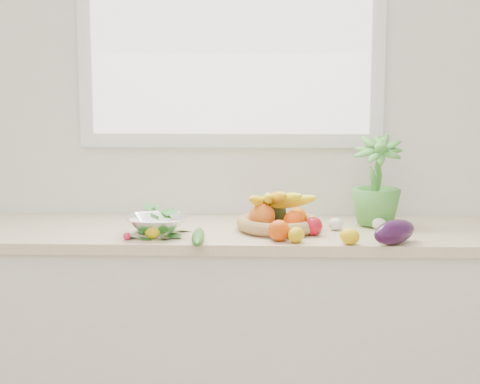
{
  "coord_description": "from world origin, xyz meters",
  "views": [
    {
      "loc": [
        0.15,
        -0.93,
        1.48
      ],
      "look_at": [
        0.05,
        1.93,
        1.05
      ],
      "focal_mm": 55.0,
      "sensor_mm": 36.0,
      "label": 1
    }
  ],
  "objects_px": {
    "apple": "(313,226)",
    "eggplant": "(395,232)",
    "cucumber": "(198,237)",
    "potted_herb": "(376,180)",
    "fruit_basket": "(278,218)",
    "colander_with_spinach": "(157,220)"
  },
  "relations": [
    {
      "from": "cucumber",
      "to": "potted_herb",
      "type": "xyz_separation_m",
      "value": [
        0.69,
        0.35,
        0.16
      ]
    },
    {
      "from": "apple",
      "to": "potted_herb",
      "type": "relative_size",
      "value": 0.2
    },
    {
      "from": "eggplant",
      "to": "fruit_basket",
      "type": "height_order",
      "value": "fruit_basket"
    },
    {
      "from": "cucumber",
      "to": "apple",
      "type": "bearing_deg",
      "value": 19.92
    },
    {
      "from": "apple",
      "to": "eggplant",
      "type": "bearing_deg",
      "value": -26.57
    },
    {
      "from": "apple",
      "to": "fruit_basket",
      "type": "xyz_separation_m",
      "value": [
        -0.13,
        0.09,
        0.01
      ]
    },
    {
      "from": "apple",
      "to": "potted_herb",
      "type": "bearing_deg",
      "value": 37.09
    },
    {
      "from": "apple",
      "to": "fruit_basket",
      "type": "distance_m",
      "value": 0.16
    },
    {
      "from": "colander_with_spinach",
      "to": "apple",
      "type": "bearing_deg",
      "value": 1.92
    },
    {
      "from": "apple",
      "to": "cucumber",
      "type": "xyz_separation_m",
      "value": [
        -0.43,
        -0.15,
        -0.01
      ]
    },
    {
      "from": "apple",
      "to": "cucumber",
      "type": "distance_m",
      "value": 0.45
    },
    {
      "from": "eggplant",
      "to": "cucumber",
      "type": "bearing_deg",
      "value": -178.96
    },
    {
      "from": "potted_herb",
      "to": "colander_with_spinach",
      "type": "height_order",
      "value": "potted_herb"
    },
    {
      "from": "potted_herb",
      "to": "fruit_basket",
      "type": "relative_size",
      "value": 0.86
    },
    {
      "from": "potted_herb",
      "to": "colander_with_spinach",
      "type": "xyz_separation_m",
      "value": [
        -0.86,
        -0.22,
        -0.13
      ]
    },
    {
      "from": "eggplant",
      "to": "colander_with_spinach",
      "type": "height_order",
      "value": "colander_with_spinach"
    },
    {
      "from": "apple",
      "to": "cucumber",
      "type": "height_order",
      "value": "apple"
    },
    {
      "from": "apple",
      "to": "fruit_basket",
      "type": "height_order",
      "value": "fruit_basket"
    },
    {
      "from": "cucumber",
      "to": "potted_herb",
      "type": "height_order",
      "value": "potted_herb"
    },
    {
      "from": "cucumber",
      "to": "colander_with_spinach",
      "type": "height_order",
      "value": "colander_with_spinach"
    },
    {
      "from": "eggplant",
      "to": "colander_with_spinach",
      "type": "distance_m",
      "value": 0.89
    },
    {
      "from": "potted_herb",
      "to": "fruit_basket",
      "type": "bearing_deg",
      "value": -164.51
    }
  ]
}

